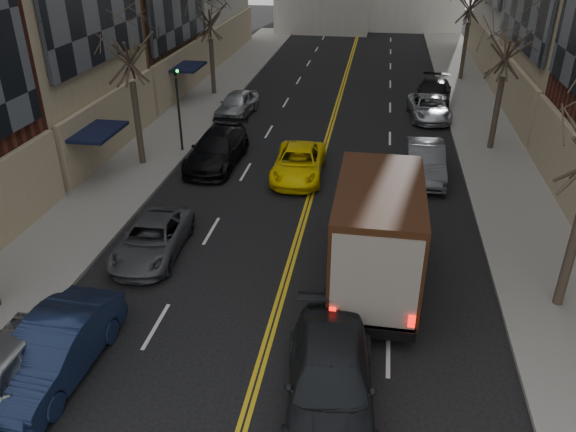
% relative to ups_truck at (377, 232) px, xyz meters
% --- Properties ---
extents(sidewalk_left, '(4.00, 66.00, 0.15)m').
position_rel_ups_truck_xyz_m(sidewalk_left, '(-11.97, 15.52, -1.87)').
color(sidewalk_left, slate).
rests_on(sidewalk_left, ground).
extents(sidewalk_right, '(4.00, 66.00, 0.15)m').
position_rel_ups_truck_xyz_m(sidewalk_right, '(6.03, 15.52, -1.87)').
color(sidewalk_right, slate).
rests_on(sidewalk_right, ground).
extents(tree_lf_mid, '(3.20, 3.20, 8.91)m').
position_rel_ups_truck_xyz_m(tree_lf_mid, '(-11.77, 8.52, 4.65)').
color(tree_lf_mid, '#382D23').
rests_on(tree_lf_mid, sidewalk_left).
extents(tree_lf_far, '(3.20, 3.20, 8.12)m').
position_rel_ups_truck_xyz_m(tree_lf_far, '(-11.77, 21.52, 4.08)').
color(tree_lf_far, '#382D23').
rests_on(tree_lf_far, sidewalk_left).
extents(tree_rt_mid, '(3.20, 3.20, 8.32)m').
position_rel_ups_truck_xyz_m(tree_rt_mid, '(5.83, 13.52, 4.22)').
color(tree_rt_mid, '#382D23').
rests_on(tree_rt_mid, sidewalk_right).
extents(traffic_signal, '(0.29, 0.26, 4.70)m').
position_rel_ups_truck_xyz_m(traffic_signal, '(-10.36, 10.52, 0.87)').
color(traffic_signal, black).
rests_on(traffic_signal, sidewalk_left).
extents(ups_truck, '(2.94, 7.08, 3.86)m').
position_rel_ups_truck_xyz_m(ups_truck, '(0.00, 0.00, 0.00)').
color(ups_truck, black).
rests_on(ups_truck, ground).
extents(observer_sedan, '(2.75, 5.68, 1.59)m').
position_rel_ups_truck_xyz_m(observer_sedan, '(-0.95, -5.73, -1.15)').
color(observer_sedan, black).
rests_on(observer_sedan, ground).
extents(taxi, '(2.45, 5.06, 1.39)m').
position_rel_ups_truck_xyz_m(taxi, '(-3.82, 8.39, -1.25)').
color(taxi, yellow).
rests_on(taxi, ground).
extents(pedestrian, '(0.47, 0.65, 1.65)m').
position_rel_ups_truck_xyz_m(pedestrian, '(-0.52, 3.30, -1.12)').
color(pedestrian, black).
rests_on(pedestrian, ground).
extents(parked_lf_b, '(1.91, 5.01, 1.63)m').
position_rel_ups_truck_xyz_m(parked_lf_b, '(-8.31, -5.83, -1.13)').
color(parked_lf_b, '#111B36').
rests_on(parked_lf_b, ground).
extents(parked_lf_c, '(2.38, 4.76, 1.29)m').
position_rel_ups_truck_xyz_m(parked_lf_c, '(-8.07, 0.49, -1.30)').
color(parked_lf_c, '#46484E').
rests_on(parked_lf_c, ground).
extents(parked_lf_d, '(2.41, 5.62, 1.61)m').
position_rel_ups_truck_xyz_m(parked_lf_d, '(-8.07, 9.26, -1.14)').
color(parked_lf_d, black).
rests_on(parked_lf_d, ground).
extents(parked_lf_e, '(2.29, 4.65, 1.53)m').
position_rel_ups_truck_xyz_m(parked_lf_e, '(-8.99, 17.15, -1.18)').
color(parked_lf_e, '#A3A7AB').
rests_on(parked_lf_e, ground).
extents(parked_rt_a, '(1.73, 4.92, 1.62)m').
position_rel_ups_truck_xyz_m(parked_rt_a, '(2.13, 9.33, -1.14)').
color(parked_rt_a, '#4A4D51').
rests_on(parked_rt_a, ground).
extents(parked_rt_b, '(2.70, 5.10, 1.37)m').
position_rel_ups_truck_xyz_m(parked_rt_b, '(2.86, 18.61, -1.26)').
color(parked_rt_b, '#ADB0B5').
rests_on(parked_rt_b, ground).
extents(parked_rt_c, '(2.82, 5.63, 1.57)m').
position_rel_ups_truck_xyz_m(parked_rt_c, '(3.33, 21.72, -1.16)').
color(parked_rt_c, black).
rests_on(parked_rt_c, ground).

